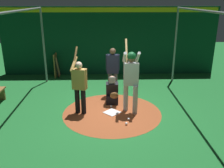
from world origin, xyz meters
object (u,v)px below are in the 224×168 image
(home_plate, at_px, (112,112))
(batter, at_px, (131,76))
(baseball_2, at_px, (126,124))
(visitor, at_px, (80,84))
(baseball_1, at_px, (129,119))
(bat_rack, at_px, (57,65))
(baseball_0, at_px, (111,106))
(umpire, at_px, (113,69))
(catcher, at_px, (112,93))

(home_plate, xyz_separation_m, batter, (-0.06, 0.57, 1.17))
(home_plate, bearing_deg, baseball_2, 25.53)
(visitor, relative_size, baseball_2, 27.24)
(batter, xyz_separation_m, baseball_1, (0.59, -0.10, -1.14))
(bat_rack, relative_size, baseball_0, 14.20)
(batter, height_order, visitor, batter)
(umpire, distance_m, bat_rack, 3.56)
(bat_rack, bearing_deg, baseball_2, 30.27)
(batter, xyz_separation_m, catcher, (-0.66, -0.54, -0.79))
(home_plate, distance_m, baseball_0, 0.38)
(batter, relative_size, baseball_0, 30.17)
(baseball_1, bearing_deg, umpire, -168.76)
(baseball_1, bearing_deg, baseball_0, -151.67)
(visitor, bearing_deg, baseball_0, 127.44)
(umpire, bearing_deg, catcher, -2.92)
(baseball_1, bearing_deg, visitor, -110.90)
(home_plate, relative_size, baseball_2, 5.68)
(catcher, bearing_deg, visitor, -55.17)
(baseball_1, relative_size, baseball_2, 1.00)
(home_plate, bearing_deg, batter, 95.92)
(umpire, bearing_deg, batter, 19.04)
(visitor, xyz_separation_m, baseball_0, (-0.36, 0.96, -0.91))
(baseball_0, distance_m, baseball_1, 1.03)
(home_plate, distance_m, catcher, 0.81)
(catcher, xyz_separation_m, baseball_0, (0.34, -0.04, -0.35))
(home_plate, distance_m, umpire, 1.80)
(catcher, bearing_deg, baseball_1, 19.69)
(catcher, height_order, baseball_2, catcher)
(baseball_2, bearing_deg, baseball_0, -161.27)
(home_plate, distance_m, baseball_2, 0.89)
(catcher, distance_m, bat_rack, 4.10)
(baseball_0, relative_size, baseball_1, 1.00)
(batter, bearing_deg, baseball_0, -118.68)
(bat_rack, height_order, baseball_0, bat_rack)
(catcher, bearing_deg, bat_rack, -143.32)
(umpire, height_order, baseball_0, umpire)
(catcher, relative_size, baseball_2, 13.29)
(catcher, xyz_separation_m, bat_rack, (-3.29, -2.45, 0.10))
(bat_rack, bearing_deg, baseball_0, 33.56)
(home_plate, distance_m, baseball_1, 0.71)
(home_plate, bearing_deg, catcher, 177.86)
(catcher, relative_size, baseball_1, 13.29)
(umpire, height_order, visitor, visitor)
(batter, relative_size, baseball_2, 30.17)
(home_plate, height_order, umpire, umpire)
(visitor, bearing_deg, catcher, 141.71)
(bat_rack, bearing_deg, visitor, 20.00)
(bat_rack, relative_size, baseball_1, 14.20)
(home_plate, distance_m, batter, 1.30)
(baseball_2, bearing_deg, baseball_1, 161.70)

